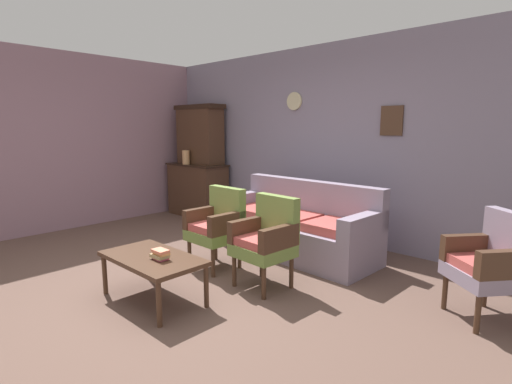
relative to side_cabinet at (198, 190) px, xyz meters
name	(u,v)px	position (x,y,z in m)	size (l,w,h in m)	color
ground_plane	(177,291)	(2.51, -2.25, -0.47)	(7.68, 7.68, 0.00)	brown
wall_back_with_decor	(330,143)	(2.51, 0.38, 0.89)	(6.40, 0.09, 2.70)	gray
wall_left_side	(44,143)	(-0.72, -2.25, 0.88)	(0.06, 5.20, 2.70)	gray
side_cabinet	(198,190)	(0.00, 0.00, 0.00)	(1.16, 0.55, 0.93)	#472D1E
cabinet_upper_hutch	(200,134)	(0.00, 0.08, 0.98)	(0.99, 0.38, 1.03)	#472D1E
vase_on_cabinet	(186,157)	(-0.08, -0.18, 0.59)	(0.13, 0.13, 0.24)	tan
floral_couch	(297,228)	(2.64, -0.52, -0.14)	(2.10, 0.88, 0.90)	gray
armchair_near_couch_end	(217,224)	(2.28, -1.52, 0.03)	(0.53, 0.50, 0.90)	olive
armchair_near_cabinet	(266,237)	(3.05, -1.55, 0.03)	(0.55, 0.52, 0.90)	olive
wingback_chair_by_fireplace	(491,261)	(4.83, -0.81, 0.03)	(0.71, 0.71, 0.90)	gray
coffee_table	(153,261)	(2.52, -2.51, -0.09)	(1.00, 0.56, 0.42)	#472D1E
book_stack_on_table	(160,254)	(2.65, -2.51, 0.00)	(0.16, 0.11, 0.09)	#D74E70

